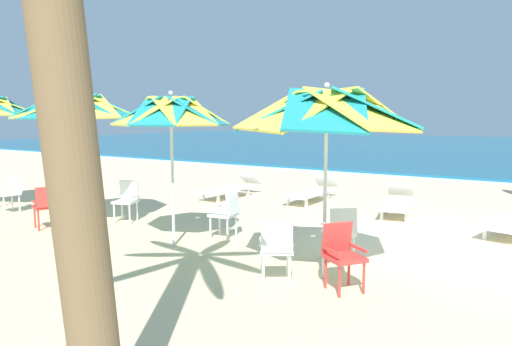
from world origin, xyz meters
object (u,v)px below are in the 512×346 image
(plastic_chair_3, at_px, (227,212))
(plastic_chair_1, at_px, (276,247))
(beach_umbrella_2, at_px, (77,108))
(sun_lounger_3, at_px, (231,187))
(plastic_chair_4, at_px, (46,204))
(sun_lounger_1, at_px, (397,201))
(plastic_chair_0, at_px, (342,252))
(plastic_chair_2, at_px, (340,230))
(beach_umbrella_0, at_px, (327,112))
(beach_umbrella_1, at_px, (171,113))
(plastic_chair_5, at_px, (127,198))
(sun_lounger_2, at_px, (312,191))
(plastic_chair_6, at_px, (10,191))

(plastic_chair_3, bearing_deg, plastic_chair_1, -39.06)
(beach_umbrella_2, xyz_separation_m, sun_lounger_3, (0.70, 4.40, -2.13))
(plastic_chair_4, bearing_deg, sun_lounger_1, 43.20)
(plastic_chair_0, bearing_deg, plastic_chair_2, 112.96)
(beach_umbrella_0, xyz_separation_m, plastic_chair_2, (-0.09, 0.82, -1.81))
(plastic_chair_4, height_order, sun_lounger_1, plastic_chair_4)
(beach_umbrella_1, bearing_deg, plastic_chair_4, -172.80)
(plastic_chair_5, relative_size, sun_lounger_2, 0.40)
(plastic_chair_2, bearing_deg, plastic_chair_6, -176.58)
(beach_umbrella_0, xyz_separation_m, plastic_chair_5, (-5.04, 1.10, -1.81))
(plastic_chair_4, bearing_deg, beach_umbrella_0, 2.30)
(plastic_chair_3, relative_size, sun_lounger_1, 0.39)
(plastic_chair_2, height_order, beach_umbrella_1, beach_umbrella_1)
(beach_umbrella_0, bearing_deg, sun_lounger_1, 94.03)
(plastic_chair_4, bearing_deg, plastic_chair_3, 20.31)
(plastic_chair_4, bearing_deg, sun_lounger_3, 78.46)
(beach_umbrella_2, bearing_deg, sun_lounger_2, 60.09)
(beach_umbrella_2, distance_m, plastic_chair_6, 3.16)
(beach_umbrella_2, bearing_deg, plastic_chair_6, 179.81)
(beach_umbrella_2, xyz_separation_m, sun_lounger_2, (2.88, 5.01, -2.13))
(beach_umbrella_1, xyz_separation_m, plastic_chair_5, (-2.16, 0.96, -1.80))
(plastic_chair_0, bearing_deg, sun_lounger_2, 118.59)
(beach_umbrella_1, relative_size, plastic_chair_3, 3.08)
(plastic_chair_3, xyz_separation_m, plastic_chair_6, (-5.68, -0.71, 0.00))
(plastic_chair_2, bearing_deg, plastic_chair_0, -67.04)
(plastic_chair_3, bearing_deg, plastic_chair_6, -172.89)
(beach_umbrella_0, relative_size, plastic_chair_1, 3.11)
(plastic_chair_1, xyz_separation_m, sun_lounger_2, (-2.22, 5.86, -0.22))
(beach_umbrella_0, bearing_deg, beach_umbrella_2, 176.54)
(plastic_chair_0, bearing_deg, sun_lounger_3, 136.24)
(plastic_chair_6, distance_m, sun_lounger_1, 9.01)
(beach_umbrella_0, xyz_separation_m, beach_umbrella_2, (-5.57, 0.34, 0.10))
(beach_umbrella_2, bearing_deg, plastic_chair_5, 55.32)
(beach_umbrella_2, relative_size, plastic_chair_5, 3.19)
(sun_lounger_3, bearing_deg, sun_lounger_2, 15.42)
(plastic_chair_4, distance_m, sun_lounger_1, 7.60)
(plastic_chair_1, distance_m, plastic_chair_2, 1.39)
(beach_umbrella_0, distance_m, plastic_chair_6, 8.29)
(sun_lounger_3, bearing_deg, plastic_chair_3, -56.21)
(plastic_chair_0, height_order, sun_lounger_2, plastic_chair_0)
(beach_umbrella_0, height_order, sun_lounger_1, beach_umbrella_0)
(plastic_chair_1, height_order, sun_lounger_3, plastic_chair_1)
(beach_umbrella_0, distance_m, plastic_chair_1, 1.94)
(plastic_chair_5, xyz_separation_m, sun_lounger_2, (2.35, 4.24, -0.22))
(beach_umbrella_2, distance_m, plastic_chair_5, 2.13)
(beach_umbrella_0, bearing_deg, plastic_chair_2, 96.50)
(plastic_chair_4, bearing_deg, plastic_chair_6, 165.16)
(plastic_chair_0, distance_m, sun_lounger_3, 7.27)
(plastic_chair_5, xyz_separation_m, sun_lounger_1, (4.69, 3.87, -0.22))
(plastic_chair_3, bearing_deg, beach_umbrella_2, -167.26)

